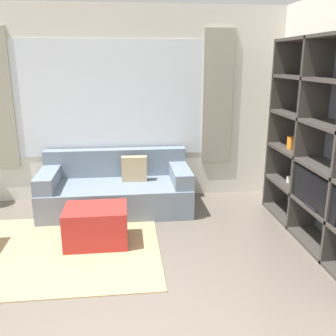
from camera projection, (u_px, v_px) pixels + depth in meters
The scene contains 5 objects.
wall_back at pixel (111, 105), 5.27m from camera, with size 6.13×0.11×2.70m.
area_rug at pixel (40, 251), 3.99m from camera, with size 2.53×1.75×0.01m, color tan.
shelving_unit at pixel (332, 148), 3.86m from camera, with size 0.37×2.46×2.22m.
couch_main at pixel (116, 189), 5.10m from camera, with size 1.98×0.93×0.77m.
ottoman at pixel (96, 226), 4.12m from camera, with size 0.68×0.50×0.43m.
Camera 1 is at (0.21, -2.04, 1.97)m, focal length 40.00 mm.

